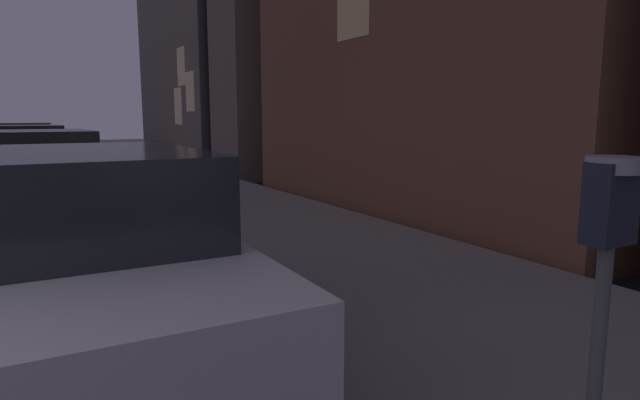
{
  "coord_description": "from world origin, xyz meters",
  "views": [
    {
      "loc": [
        2.65,
        -1.65,
        1.64
      ],
      "look_at": [
        4.19,
        1.08,
        1.15
      ],
      "focal_mm": 29.75,
      "sensor_mm": 36.0,
      "label": 1
    }
  ],
  "objects_px": {
    "parking_meter": "(607,246)",
    "car_black": "(27,143)",
    "car_white": "(66,259)",
    "car_yellow_cab": "(38,176)",
    "car_red": "(30,154)"
  },
  "relations": [
    {
      "from": "parking_meter",
      "to": "car_black",
      "type": "bearing_deg",
      "value": 94.51
    },
    {
      "from": "parking_meter",
      "to": "car_black",
      "type": "relative_size",
      "value": 0.3
    },
    {
      "from": "car_white",
      "to": "car_black",
      "type": "distance_m",
      "value": 18.18
    },
    {
      "from": "car_yellow_cab",
      "to": "parking_meter",
      "type": "bearing_deg",
      "value": -78.97
    },
    {
      "from": "car_white",
      "to": "car_red",
      "type": "relative_size",
      "value": 0.93
    },
    {
      "from": "parking_meter",
      "to": "car_white",
      "type": "bearing_deg",
      "value": 121.76
    },
    {
      "from": "car_yellow_cab",
      "to": "car_black",
      "type": "xyz_separation_m",
      "value": [
        -0.0,
        12.41,
        0.0
      ]
    },
    {
      "from": "car_red",
      "to": "car_black",
      "type": "distance_m",
      "value": 6.34
    },
    {
      "from": "car_red",
      "to": "car_black",
      "type": "height_order",
      "value": "same"
    },
    {
      "from": "car_white",
      "to": "car_red",
      "type": "height_order",
      "value": "same"
    },
    {
      "from": "car_black",
      "to": "parking_meter",
      "type": "bearing_deg",
      "value": -85.49
    },
    {
      "from": "car_yellow_cab",
      "to": "car_red",
      "type": "height_order",
      "value": "same"
    },
    {
      "from": "car_red",
      "to": "parking_meter",
      "type": "bearing_deg",
      "value": -83.54
    },
    {
      "from": "car_white",
      "to": "car_yellow_cab",
      "type": "relative_size",
      "value": 1.0
    },
    {
      "from": "car_yellow_cab",
      "to": "car_red",
      "type": "distance_m",
      "value": 6.08
    }
  ]
}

